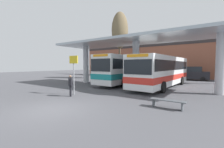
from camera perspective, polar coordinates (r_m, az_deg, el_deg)
ground_plane at (r=8.65m, az=-21.44°, el=-12.42°), size 100.00×100.00×0.00m
townhouse_backdrop at (r=29.96m, az=21.22°, el=7.46°), size 40.00×0.58×7.87m
station_canopy at (r=16.24m, az=9.11°, el=10.68°), size 19.61×5.65×5.06m
transit_bus_left_bay at (r=19.46m, az=7.21°, el=2.10°), size 3.00×12.36×3.40m
transit_bus_center_bay at (r=16.80m, az=18.57°, el=1.35°), size 3.21×11.52×3.19m
waiting_bench_near_pillar at (r=8.70m, az=20.38°, el=-9.94°), size 1.85×0.44×0.46m
info_sign_platform at (r=12.12m, az=-14.40°, el=2.59°), size 0.90×0.09×3.06m
pedestrian_waiting at (r=11.53m, az=-15.56°, el=-3.47°), size 0.55×0.40×1.59m
poplar_tree_behind_right at (r=26.56m, az=3.00°, el=16.17°), size 2.80×2.80×11.38m
parked_car_street at (r=26.36m, az=28.35°, el=0.09°), size 4.59×2.12×2.11m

